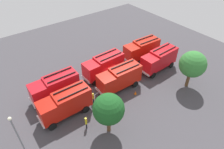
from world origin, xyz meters
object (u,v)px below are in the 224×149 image
(traffic_cone_0, at_px, (124,57))
(lamppost, at_px, (19,137))
(fire_truck_5, at_px, (65,103))
(firefighter_2, at_px, (93,97))
(fire_truck_4, at_px, (120,77))
(firefighter_3, at_px, (86,122))
(firefighter_0, at_px, (117,73))
(tree_0, at_px, (193,64))
(firefighter_1, at_px, (58,82))
(fire_truck_0, at_px, (142,49))
(fire_truck_1, at_px, (104,65))
(fire_truck_2, at_px, (55,86))
(traffic_cone_2, at_px, (156,58))
(tree_1, at_px, (109,109))
(traffic_cone_1, at_px, (135,93))
(fire_truck_3, at_px, (159,59))

(traffic_cone_0, bearing_deg, lamppost, 22.94)
(fire_truck_5, xyz_separation_m, firefighter_2, (-4.14, 0.29, -1.20))
(fire_truck_4, bearing_deg, firefighter_3, 25.11)
(firefighter_0, xyz_separation_m, tree_0, (-7.75, 8.36, 3.21))
(tree_0, bearing_deg, firefighter_1, -36.70)
(firefighter_3, bearing_deg, fire_truck_0, -128.28)
(traffic_cone_0, bearing_deg, firefighter_1, -0.97)
(fire_truck_1, height_order, fire_truck_2, same)
(fire_truck_4, relative_size, firefighter_1, 4.48)
(fire_truck_4, height_order, traffic_cone_0, fire_truck_4)
(fire_truck_1, bearing_deg, lamppost, 24.10)
(tree_0, relative_size, traffic_cone_0, 9.04)
(firefighter_1, xyz_separation_m, traffic_cone_2, (-18.29, 4.12, -0.62))
(firefighter_0, distance_m, firefighter_3, 11.05)
(fire_truck_5, xyz_separation_m, traffic_cone_2, (-19.90, -1.91, -1.86))
(fire_truck_2, distance_m, traffic_cone_0, 15.07)
(tree_1, bearing_deg, traffic_cone_1, -158.24)
(fire_truck_1, distance_m, tree_0, 13.93)
(firefighter_2, bearing_deg, fire_truck_1, 64.94)
(firefighter_0, height_order, firefighter_2, firefighter_0)
(traffic_cone_0, distance_m, lamppost, 23.89)
(fire_truck_2, bearing_deg, firefighter_2, 133.08)
(firefighter_3, relative_size, traffic_cone_1, 3.22)
(firefighter_1, bearing_deg, tree_0, 179.56)
(fire_truck_3, relative_size, firefighter_0, 4.05)
(fire_truck_5, height_order, tree_0, tree_0)
(fire_truck_4, distance_m, lamppost, 16.15)
(fire_truck_3, distance_m, firefighter_3, 17.27)
(tree_1, bearing_deg, firefighter_1, -83.30)
(fire_truck_1, xyz_separation_m, traffic_cone_1, (-1.15, 6.75, -1.87))
(fire_truck_5, xyz_separation_m, tree_0, (-18.22, 6.35, 2.07))
(fire_truck_3, height_order, fire_truck_5, same)
(fire_truck_5, distance_m, firefighter_3, 3.87)
(firefighter_2, distance_m, lamppost, 11.58)
(fire_truck_4, relative_size, fire_truck_5, 1.01)
(firefighter_2, relative_size, firefighter_3, 0.94)
(fire_truck_1, distance_m, fire_truck_4, 4.13)
(traffic_cone_0, bearing_deg, tree_1, 43.29)
(fire_truck_3, relative_size, firefighter_2, 4.26)
(firefighter_2, height_order, traffic_cone_0, firefighter_2)
(fire_truck_5, relative_size, firefighter_2, 4.24)
(firefighter_2, height_order, tree_0, tree_0)
(fire_truck_0, relative_size, firefighter_3, 4.04)
(firefighter_0, relative_size, firefighter_1, 1.10)
(fire_truck_1, relative_size, firefighter_2, 4.25)
(fire_truck_4, height_order, traffic_cone_1, fire_truck_4)
(fire_truck_3, relative_size, firefighter_1, 4.46)
(traffic_cone_1, bearing_deg, tree_0, 156.03)
(tree_0, relative_size, traffic_cone_1, 11.16)
(fire_truck_2, relative_size, firefighter_2, 4.25)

